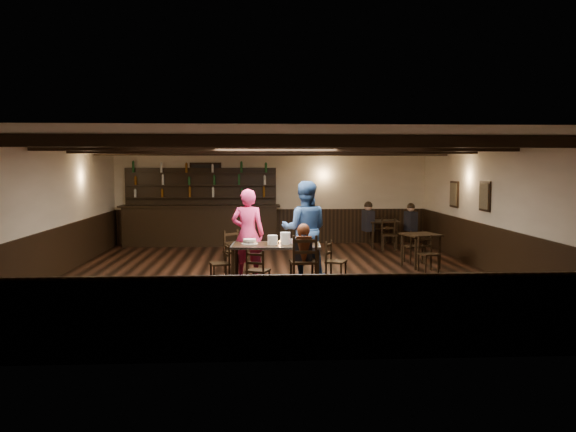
{
  "coord_description": "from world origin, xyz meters",
  "views": [
    {
      "loc": [
        -0.37,
        -11.27,
        2.22
      ],
      "look_at": [
        0.23,
        0.2,
        1.22
      ],
      "focal_mm": 35.0,
      "sensor_mm": 36.0,
      "label": 1
    }
  ],
  "objects_px": {
    "chair_near_left": "(257,268)",
    "bar_counter": "(201,220)",
    "dining_table": "(276,248)",
    "woman_pink": "(248,234)",
    "cake": "(250,242)",
    "chair_near_right": "(304,258)",
    "man_blue": "(305,230)"
  },
  "relations": [
    {
      "from": "dining_table",
      "to": "man_blue",
      "type": "xyz_separation_m",
      "value": [
        0.59,
        0.5,
        0.29
      ]
    },
    {
      "from": "woman_pink",
      "to": "man_blue",
      "type": "bearing_deg",
      "value": -173.13
    },
    {
      "from": "man_blue",
      "to": "dining_table",
      "type": "bearing_deg",
      "value": 46.0
    },
    {
      "from": "cake",
      "to": "man_blue",
      "type": "bearing_deg",
      "value": 21.21
    },
    {
      "from": "man_blue",
      "to": "cake",
      "type": "xyz_separation_m",
      "value": [
        -1.09,
        -0.42,
        -0.18
      ]
    },
    {
      "from": "cake",
      "to": "bar_counter",
      "type": "xyz_separation_m",
      "value": [
        -1.48,
        5.29,
        -0.07
      ]
    },
    {
      "from": "cake",
      "to": "dining_table",
      "type": "bearing_deg",
      "value": -8.73
    },
    {
      "from": "man_blue",
      "to": "bar_counter",
      "type": "xyz_separation_m",
      "value": [
        -2.57,
        4.87,
        -0.25
      ]
    },
    {
      "from": "chair_near_left",
      "to": "bar_counter",
      "type": "relative_size",
      "value": 0.17
    },
    {
      "from": "chair_near_right",
      "to": "cake",
      "type": "height_order",
      "value": "chair_near_right"
    },
    {
      "from": "woman_pink",
      "to": "bar_counter",
      "type": "bearing_deg",
      "value": -67.7
    },
    {
      "from": "chair_near_left",
      "to": "cake",
      "type": "distance_m",
      "value": 0.96
    },
    {
      "from": "dining_table",
      "to": "cake",
      "type": "bearing_deg",
      "value": 171.27
    },
    {
      "from": "dining_table",
      "to": "cake",
      "type": "xyz_separation_m",
      "value": [
        -0.5,
        0.08,
        0.12
      ]
    },
    {
      "from": "man_blue",
      "to": "woman_pink",
      "type": "bearing_deg",
      "value": 6.74
    },
    {
      "from": "man_blue",
      "to": "bar_counter",
      "type": "bearing_deg",
      "value": -56.35
    },
    {
      "from": "dining_table",
      "to": "chair_near_left",
      "type": "bearing_deg",
      "value": -114.08
    },
    {
      "from": "man_blue",
      "to": "cake",
      "type": "bearing_deg",
      "value": 27.03
    },
    {
      "from": "dining_table",
      "to": "cake",
      "type": "relative_size",
      "value": 5.53
    },
    {
      "from": "dining_table",
      "to": "chair_near_left",
      "type": "distance_m",
      "value": 0.91
    },
    {
      "from": "dining_table",
      "to": "chair_near_left",
      "type": "xyz_separation_m",
      "value": [
        -0.36,
        -0.81,
        -0.23
      ]
    },
    {
      "from": "dining_table",
      "to": "bar_counter",
      "type": "height_order",
      "value": "bar_counter"
    },
    {
      "from": "man_blue",
      "to": "cake",
      "type": "height_order",
      "value": "man_blue"
    },
    {
      "from": "dining_table",
      "to": "chair_near_right",
      "type": "bearing_deg",
      "value": -52.29
    },
    {
      "from": "woman_pink",
      "to": "dining_table",
      "type": "bearing_deg",
      "value": 144.28
    },
    {
      "from": "chair_near_left",
      "to": "woman_pink",
      "type": "distance_m",
      "value": 1.38
    },
    {
      "from": "chair_near_left",
      "to": "chair_near_right",
      "type": "bearing_deg",
      "value": 11.5
    },
    {
      "from": "bar_counter",
      "to": "chair_near_right",
      "type": "bearing_deg",
      "value": -67.67
    },
    {
      "from": "chair_near_right",
      "to": "man_blue",
      "type": "relative_size",
      "value": 0.52
    },
    {
      "from": "cake",
      "to": "bar_counter",
      "type": "distance_m",
      "value": 5.49
    },
    {
      "from": "chair_near_left",
      "to": "chair_near_right",
      "type": "relative_size",
      "value": 0.77
    },
    {
      "from": "woman_pink",
      "to": "cake",
      "type": "height_order",
      "value": "woman_pink"
    }
  ]
}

